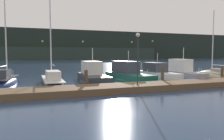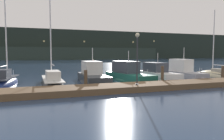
% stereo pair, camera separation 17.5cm
% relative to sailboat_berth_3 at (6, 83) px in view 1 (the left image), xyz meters
% --- Properties ---
extents(ground_plane, '(400.00, 400.00, 0.00)m').
position_rel_sailboat_berth_3_xyz_m(ground_plane, '(10.05, -4.60, -0.14)').
color(ground_plane, navy).
extents(dock, '(43.01, 2.80, 0.45)m').
position_rel_sailboat_berth_3_xyz_m(dock, '(10.05, -6.71, 0.08)').
color(dock, brown).
rests_on(dock, ground).
extents(mooring_pile_2, '(0.28, 0.28, 1.55)m').
position_rel_sailboat_berth_3_xyz_m(mooring_pile_2, '(6.45, -5.06, 0.63)').
color(mooring_pile_2, '#4C3D2D').
rests_on(mooring_pile_2, ground).
extents(mooring_pile_3, '(0.28, 0.28, 1.74)m').
position_rel_sailboat_berth_3_xyz_m(mooring_pile_3, '(13.66, -5.06, 0.73)').
color(mooring_pile_3, '#4C3D2D').
rests_on(mooring_pile_3, ground).
extents(mooring_pile_4, '(0.28, 0.28, 1.61)m').
position_rel_sailboat_berth_3_xyz_m(mooring_pile_4, '(20.86, -5.06, 0.66)').
color(mooring_pile_4, '#4C3D2D').
rests_on(mooring_pile_4, ground).
extents(sailboat_berth_3, '(2.41, 6.41, 8.97)m').
position_rel_sailboat_berth_3_xyz_m(sailboat_berth_3, '(0.00, 0.00, 0.00)').
color(sailboat_berth_3, navy).
rests_on(sailboat_berth_3, ground).
extents(sailboat_berth_4, '(1.97, 8.13, 10.33)m').
position_rel_sailboat_berth_3_xyz_m(sailboat_berth_4, '(4.07, -1.39, -0.01)').
color(sailboat_berth_4, '#2D3338').
rests_on(sailboat_berth_4, ground).
extents(motorboat_berth_5, '(2.65, 7.48, 3.94)m').
position_rel_sailboat_berth_3_xyz_m(motorboat_berth_5, '(8.09, -0.93, 0.27)').
color(motorboat_berth_5, '#2D3338').
rests_on(motorboat_berth_5, ground).
extents(motorboat_berth_6, '(3.54, 7.73, 3.88)m').
position_rel_sailboat_berth_3_xyz_m(motorboat_berth_6, '(12.00, -1.11, 0.19)').
color(motorboat_berth_6, '#195647').
rests_on(motorboat_berth_6, ground).
extents(motorboat_berth_7, '(2.51, 6.96, 3.42)m').
position_rel_sailboat_berth_3_xyz_m(motorboat_berth_7, '(15.88, -0.61, 0.21)').
color(motorboat_berth_7, white).
rests_on(motorboat_berth_7, ground).
extents(motorboat_berth_8, '(2.15, 7.13, 4.28)m').
position_rel_sailboat_berth_3_xyz_m(motorboat_berth_8, '(19.81, -0.14, 0.23)').
color(motorboat_berth_8, gray).
rests_on(motorboat_berth_8, ground).
extents(sailboat_berth_9, '(1.68, 6.05, 9.15)m').
position_rel_sailboat_berth_3_xyz_m(sailboat_berth_9, '(23.83, -1.21, -0.06)').
color(sailboat_berth_9, beige).
rests_on(sailboat_berth_9, ground).
extents(channel_buoy, '(1.29, 1.29, 2.00)m').
position_rel_sailboat_berth_3_xyz_m(channel_buoy, '(11.77, 12.85, 0.61)').
color(channel_buoy, red).
rests_on(channel_buoy, ground).
extents(dock_lamppost, '(0.32, 0.32, 4.02)m').
position_rel_sailboat_berth_3_xyz_m(dock_lamppost, '(10.06, -7.13, 2.99)').
color(dock_lamppost, '#2D2D33').
rests_on(dock_lamppost, dock).
extents(hillside_backdrop, '(240.00, 23.00, 15.21)m').
position_rel_sailboat_berth_3_xyz_m(hillside_backdrop, '(7.92, 96.50, 6.87)').
color(hillside_backdrop, '#1E2823').
rests_on(hillside_backdrop, ground).
extents(rowboat_adrift, '(2.64, 1.41, 0.56)m').
position_rel_sailboat_berth_3_xyz_m(rowboat_adrift, '(34.06, 7.01, -0.14)').
color(rowboat_adrift, gray).
rests_on(rowboat_adrift, ground).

